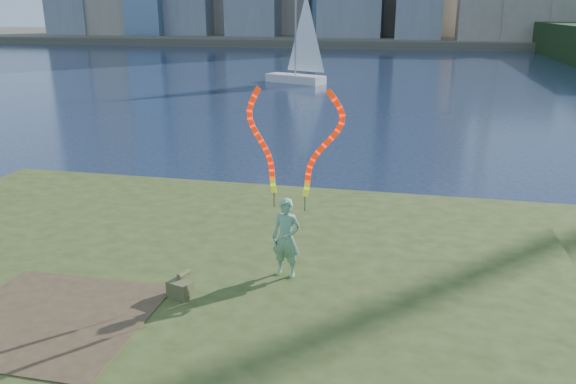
# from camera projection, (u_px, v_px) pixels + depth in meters

# --- Properties ---
(ground) EXTENTS (320.00, 320.00, 0.00)m
(ground) POSITION_uv_depth(u_px,v_px,m) (234.00, 287.00, 12.25)
(ground) COLOR #17233B
(ground) RESTS_ON ground
(grassy_knoll) EXTENTS (20.00, 18.00, 0.80)m
(grassy_knoll) POSITION_uv_depth(u_px,v_px,m) (195.00, 329.00, 10.02)
(grassy_knoll) COLOR #334217
(grassy_knoll) RESTS_ON ground
(dirt_patch) EXTENTS (3.20, 3.00, 0.02)m
(dirt_patch) POSITION_uv_depth(u_px,v_px,m) (51.00, 318.00, 9.47)
(dirt_patch) COLOR #47331E
(dirt_patch) RESTS_ON grassy_knoll
(far_shore) EXTENTS (320.00, 40.00, 1.20)m
(far_shore) POSITION_uv_depth(u_px,v_px,m) (394.00, 39.00, 100.27)
(far_shore) COLOR #4A4536
(far_shore) RESTS_ON ground
(woman_with_ribbons) EXTENTS (2.01, 0.50, 3.96)m
(woman_with_ribbons) POSITION_uv_depth(u_px,v_px,m) (287.00, 207.00, 10.62)
(woman_with_ribbons) COLOR #127030
(woman_with_ribbons) RESTS_ON grassy_knoll
(canvas_bag) EXTENTS (0.50, 0.56, 0.41)m
(canvas_bag) POSITION_uv_depth(u_px,v_px,m) (180.00, 288.00, 10.17)
(canvas_bag) COLOR #464A29
(canvas_bag) RESTS_ON grassy_knoll
(sailboat) EXTENTS (5.21, 3.50, 8.03)m
(sailboat) POSITION_uv_depth(u_px,v_px,m) (298.00, 66.00, 45.22)
(sailboat) COLOR silver
(sailboat) RESTS_ON ground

